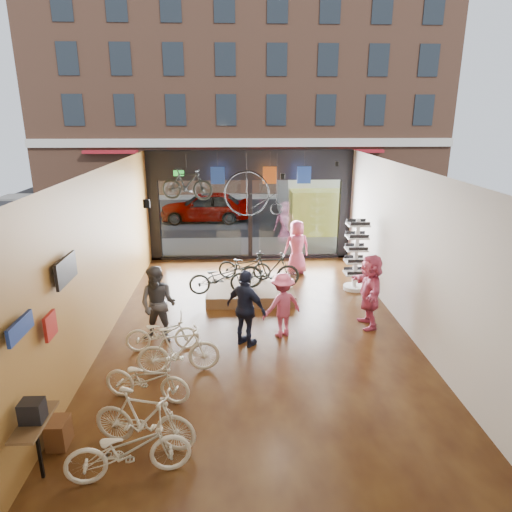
{
  "coord_description": "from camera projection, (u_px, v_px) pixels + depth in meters",
  "views": [
    {
      "loc": [
        -0.49,
        -9.65,
        4.92
      ],
      "look_at": [
        -0.0,
        1.4,
        1.49
      ],
      "focal_mm": 32.0,
      "sensor_mm": 36.0,
      "label": 1
    }
  ],
  "objects": [
    {
      "name": "ground_plane",
      "position": [
        259.0,
        335.0,
        10.69
      ],
      "size": [
        7.0,
        12.0,
        0.04
      ],
      "primitive_type": "cube",
      "color": "black",
      "rests_on": "ground"
    },
    {
      "name": "ceiling",
      "position": [
        259.0,
        170.0,
        9.55
      ],
      "size": [
        7.0,
        12.0,
        0.04
      ],
      "primitive_type": "cube",
      "color": "black",
      "rests_on": "ground"
    },
    {
      "name": "wall_left",
      "position": [
        98.0,
        259.0,
        9.97
      ],
      "size": [
        0.04,
        12.0,
        3.8
      ],
      "primitive_type": "cube",
      "color": "olive",
      "rests_on": "ground"
    },
    {
      "name": "wall_right",
      "position": [
        415.0,
        255.0,
        10.27
      ],
      "size": [
        0.04,
        12.0,
        3.8
      ],
      "primitive_type": "cube",
      "color": "beige",
      "rests_on": "ground"
    },
    {
      "name": "wall_back",
      "position": [
        290.0,
        443.0,
        4.38
      ],
      "size": [
        7.0,
        0.04,
        3.8
      ],
      "primitive_type": "cube",
      "color": "beige",
      "rests_on": "ground"
    },
    {
      "name": "storefront",
      "position": [
        250.0,
        206.0,
        15.85
      ],
      "size": [
        7.0,
        0.26,
        3.8
      ],
      "primitive_type": null,
      "color": "black",
      "rests_on": "ground"
    },
    {
      "name": "exit_sign",
      "position": [
        179.0,
        173.0,
        15.29
      ],
      "size": [
        0.35,
        0.06,
        0.18
      ],
      "primitive_type": "cube",
      "color": "#198C26",
      "rests_on": "storefront"
    },
    {
      "name": "street_road",
      "position": [
        245.0,
        209.0,
        25.0
      ],
      "size": [
        30.0,
        18.0,
        0.02
      ],
      "primitive_type": "cube",
      "color": "black",
      "rests_on": "ground"
    },
    {
      "name": "sidewalk_near",
      "position": [
        249.0,
        247.0,
        17.54
      ],
      "size": [
        30.0,
        2.4,
        0.12
      ],
      "primitive_type": "cube",
      "color": "slate",
      "rests_on": "ground"
    },
    {
      "name": "sidewalk_far",
      "position": [
        244.0,
        195.0,
        28.8
      ],
      "size": [
        30.0,
        2.0,
        0.12
      ],
      "primitive_type": "cube",
      "color": "slate",
      "rests_on": "ground"
    },
    {
      "name": "opposite_building",
      "position": [
        242.0,
        81.0,
        29.13
      ],
      "size": [
        26.0,
        5.0,
        14.0
      ],
      "primitive_type": "cube",
      "color": "brown",
      "rests_on": "ground"
    },
    {
      "name": "street_car",
      "position": [
        205.0,
        206.0,
        21.84
      ],
      "size": [
        4.25,
        1.71,
        1.45
      ],
      "primitive_type": "imported",
      "rotation": [
        0.0,
        0.0,
        -1.57
      ],
      "color": "gray",
      "rests_on": "street_road"
    },
    {
      "name": "box_truck",
      "position": [
        310.0,
        195.0,
        20.89
      ],
      "size": [
        2.38,
        7.13,
        2.81
      ],
      "primitive_type": null,
      "color": "silver",
      "rests_on": "street_road"
    },
    {
      "name": "floor_bike_0",
      "position": [
        128.0,
        449.0,
        6.36
      ],
      "size": [
        1.83,
        0.93,
        0.91
      ],
      "primitive_type": "imported",
      "rotation": [
        0.0,
        0.0,
        1.76
      ],
      "color": "beige",
      "rests_on": "ground_plane"
    },
    {
      "name": "floor_bike_1",
      "position": [
        144.0,
        418.0,
        6.94
      ],
      "size": [
        1.72,
        0.87,
        1.0
      ],
      "primitive_type": "imported",
      "rotation": [
        0.0,
        0.0,
        1.31
      ],
      "color": "beige",
      "rests_on": "ground_plane"
    },
    {
      "name": "floor_bike_2",
      "position": [
        147.0,
        379.0,
        8.12
      ],
      "size": [
        1.69,
        0.94,
        0.84
      ],
      "primitive_type": "imported",
      "rotation": [
        0.0,
        0.0,
        1.32
      ],
      "color": "beige",
      "rests_on": "ground_plane"
    },
    {
      "name": "floor_bike_3",
      "position": [
        178.0,
        350.0,
        8.96
      ],
      "size": [
        1.68,
        0.69,
        0.98
      ],
      "primitive_type": "imported",
      "rotation": [
        0.0,
        0.0,
        1.71
      ],
      "color": "beige",
      "rests_on": "ground_plane"
    },
    {
      "name": "floor_bike_4",
      "position": [
        162.0,
        333.0,
        9.85
      ],
      "size": [
        1.61,
        0.68,
        0.83
      ],
      "primitive_type": "imported",
      "rotation": [
        0.0,
        0.0,
        1.66
      ],
      "color": "beige",
      "rests_on": "ground_plane"
    },
    {
      "name": "display_platform",
      "position": [
        250.0,
        291.0,
        12.88
      ],
      "size": [
        2.4,
        1.8,
        0.3
      ],
      "primitive_type": "cube",
      "color": "#533623",
      "rests_on": "ground_plane"
    },
    {
      "name": "display_bike_left",
      "position": [
        220.0,
        278.0,
        12.23
      ],
      "size": [
        1.73,
        0.76,
        0.88
      ],
      "primitive_type": "imported",
      "rotation": [
        0.0,
        0.0,
        1.68
      ],
      "color": "black",
      "rests_on": "display_platform"
    },
    {
      "name": "display_bike_mid",
      "position": [
        269.0,
        270.0,
        12.6
      ],
      "size": [
        1.7,
        0.53,
        1.01
      ],
      "primitive_type": "imported",
      "rotation": [
        0.0,
        0.0,
        1.6
      ],
      "color": "black",
      "rests_on": "display_platform"
    },
    {
      "name": "display_bike_right",
      "position": [
        245.0,
        266.0,
        13.3
      ],
      "size": [
        1.63,
        0.84,
        0.81
      ],
      "primitive_type": "imported",
      "rotation": [
        0.0,
        0.0,
        1.37
      ],
      "color": "black",
      "rests_on": "display_platform"
    },
    {
      "name": "customer_1",
      "position": [
        158.0,
        304.0,
        10.15
      ],
      "size": [
        0.99,
        0.85,
        1.76
      ],
      "primitive_type": "imported",
      "rotation": [
        0.0,
        0.0,
        -0.24
      ],
      "color": "#3F3F44",
      "rests_on": "ground_plane"
    },
    {
      "name": "customer_2",
      "position": [
        246.0,
        309.0,
        9.94
      ],
      "size": [
        1.07,
        0.97,
        1.75
      ],
      "primitive_type": "imported",
      "rotation": [
        0.0,
        0.0,
        2.47
      ],
      "color": "#161C33",
      "rests_on": "ground_plane"
    },
    {
      "name": "customer_3",
      "position": [
        282.0,
        305.0,
        10.41
      ],
      "size": [
        1.14,
        0.94,
        1.53
      ],
      "primitive_type": "imported",
      "rotation": [
        0.0,
        0.0,
        3.6
      ],
      "color": "#CC4C72",
      "rests_on": "ground_plane"
    },
    {
      "name": "customer_4",
      "position": [
        297.0,
        247.0,
        14.57
      ],
      "size": [
        0.95,
        0.73,
        1.75
      ],
      "primitive_type": "imported",
      "rotation": [
        0.0,
        0.0,
        3.36
      ],
      "color": "#CC4C72",
      "rests_on": "ground_plane"
    },
    {
      "name": "customer_5",
      "position": [
        370.0,
        291.0,
        10.87
      ],
      "size": [
        0.55,
        1.68,
        1.81
      ],
      "primitive_type": "imported",
      "rotation": [
        0.0,
        0.0,
        4.7
      ],
      "color": "#CC4C72",
      "rests_on": "ground_plane"
    },
    {
      "name": "sunglasses_rack",
      "position": [
        356.0,
        255.0,
        13.15
      ],
      "size": [
        0.73,
        0.65,
        2.1
      ],
      "primitive_type": null,
      "rotation": [
        0.0,
        0.0,
        -0.26
      ],
      "color": "white",
      "rests_on": "ground_plane"
    },
    {
      "name": "wall_merch",
      "position": [
        45.0,
        368.0,
        6.82
      ],
      "size": [
        0.4,
        2.4,
        2.6
      ],
      "primitive_type": null,
      "color": "navy",
      "rests_on": "wall_left"
    },
    {
      "name": "penny_farthing",
      "position": [
        256.0,
        195.0,
        14.37
      ],
      "size": [
        1.79,
        0.06,
        1.43
      ],
      "primitive_type": null,
      "color": "black",
      "rests_on": "ceiling"
    },
    {
      "name": "hung_bike",
      "position": [
        187.0,
        184.0,
        13.74
      ],
      "size": [
        1.64,
        0.75,
        0.95
      ],
      "primitive_type": "imported",
      "rotation": [
        0.0,
        0.0,
        1.37
      ],
      "color": "black",
      "rests_on": "ceiling"
    },
    {
      "name": "jersey_left",
      "position": [
        218.0,
        176.0,
        14.7
      ],
      "size": [
        0.45,
        0.03,
        0.55
      ],
      "primitive_type": "cube",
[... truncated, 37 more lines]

